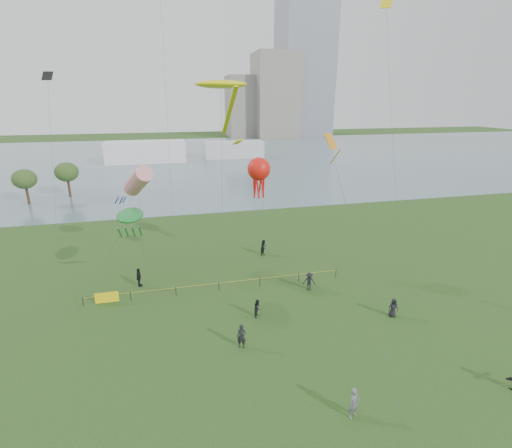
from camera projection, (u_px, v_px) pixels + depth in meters
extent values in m
plane|color=#1C3B12|center=(295.00, 402.00, 22.18)|extent=(400.00, 400.00, 0.00)
cube|color=slate|center=(188.00, 158.00, 114.33)|extent=(400.00, 120.00, 0.08)
cube|color=slate|center=(306.00, 2.00, 171.61)|extent=(24.00, 24.00, 120.00)
cube|color=gray|center=(275.00, 96.00, 175.60)|extent=(20.00, 20.00, 38.00)
cube|color=gray|center=(244.00, 107.00, 179.62)|extent=(16.00, 18.00, 28.00)
cube|color=white|center=(146.00, 152.00, 106.11)|extent=(22.00, 8.00, 6.00)
cube|color=silver|center=(234.00, 150.00, 114.79)|extent=(18.00, 7.00, 5.00)
cylinder|color=#372319|center=(69.00, 189.00, 68.44)|extent=(0.44, 0.44, 2.89)
ellipsoid|color=#395621|center=(67.00, 172.00, 67.40)|extent=(4.11, 4.11, 3.46)
cylinder|color=#372319|center=(28.00, 197.00, 63.62)|extent=(0.44, 0.44, 2.74)
ellipsoid|color=#395621|center=(24.00, 179.00, 62.64)|extent=(3.89, 3.89, 3.28)
cylinder|color=black|center=(83.00, 301.00, 32.42)|extent=(0.07, 0.07, 0.85)
cylinder|color=black|center=(131.00, 296.00, 33.31)|extent=(0.07, 0.07, 0.85)
cylinder|color=black|center=(176.00, 291.00, 34.20)|extent=(0.07, 0.07, 0.85)
cylinder|color=black|center=(219.00, 286.00, 35.08)|extent=(0.07, 0.07, 0.85)
cylinder|color=black|center=(260.00, 282.00, 35.97)|extent=(0.07, 0.07, 0.85)
cylinder|color=black|center=(299.00, 277.00, 36.86)|extent=(0.07, 0.07, 0.85)
cylinder|color=black|center=(336.00, 273.00, 37.74)|extent=(0.07, 0.07, 0.85)
cylinder|color=yellow|center=(219.00, 283.00, 34.98)|extent=(24.00, 0.03, 0.03)
cube|color=yellow|center=(107.00, 297.00, 32.83)|extent=(2.00, 0.04, 1.00)
imported|color=slate|center=(354.00, 403.00, 20.88)|extent=(0.82, 0.68, 1.92)
imported|color=black|center=(258.00, 308.00, 30.73)|extent=(0.90, 0.95, 1.56)
imported|color=black|center=(309.00, 281.00, 35.00)|extent=(1.30, 1.00, 1.78)
imported|color=black|center=(139.00, 277.00, 35.68)|extent=(0.69, 1.17, 1.87)
imported|color=black|center=(393.00, 308.00, 30.70)|extent=(0.90, 0.69, 1.63)
imported|color=black|center=(242.00, 336.00, 26.79)|extent=(0.79, 0.65, 1.87)
imported|color=black|center=(264.00, 247.00, 42.92)|extent=(1.14, 1.13, 1.85)
cylinder|color=#3F3F42|center=(222.00, 191.00, 33.76)|extent=(1.66, 8.34, 18.58)
ellipsoid|color=yellow|center=(221.00, 84.00, 34.81)|extent=(4.96, 3.10, 0.77)
cube|color=yellow|center=(229.00, 112.00, 31.70)|extent=(0.36, 6.98, 4.09)
cube|color=yellow|center=(238.00, 142.00, 28.87)|extent=(0.95, 0.95, 0.42)
cylinder|color=#3F3F42|center=(142.00, 236.00, 35.95)|extent=(0.30, 7.69, 9.29)
cylinder|color=red|center=(138.00, 181.00, 37.98)|extent=(3.62, 5.08, 3.78)
cylinder|color=#1827A8|center=(124.00, 200.00, 37.07)|extent=(0.60, 1.13, 0.88)
cylinder|color=#1827A8|center=(122.00, 199.00, 37.36)|extent=(0.60, 1.13, 0.88)
cylinder|color=#1827A8|center=(117.00, 200.00, 37.13)|extent=(0.60, 1.13, 0.88)
cylinder|color=#1827A8|center=(116.00, 201.00, 36.69)|extent=(0.60, 1.13, 0.88)
cylinder|color=#1827A8|center=(121.00, 201.00, 36.66)|extent=(0.60, 1.13, 0.88)
cylinder|color=#3F3F42|center=(104.00, 262.00, 32.21)|extent=(5.08, 1.83, 7.62)
ellipsoid|color=#167E2B|center=(130.00, 215.00, 32.39)|extent=(2.28, 4.11, 0.80)
cylinder|color=#167E2B|center=(120.00, 233.00, 31.06)|extent=(0.16, 1.79, 1.54)
cylinder|color=#167E2B|center=(127.00, 232.00, 31.18)|extent=(0.16, 1.79, 1.54)
cylinder|color=#167E2B|center=(134.00, 232.00, 31.30)|extent=(0.16, 1.79, 1.54)
cylinder|color=#167E2B|center=(140.00, 231.00, 31.42)|extent=(0.16, 1.79, 1.54)
cylinder|color=#3F3F42|center=(266.00, 230.00, 35.61)|extent=(0.25, 6.50, 10.64)
sphere|color=red|center=(259.00, 169.00, 36.92)|extent=(2.31, 2.31, 2.31)
cylinder|color=red|center=(264.00, 184.00, 37.55)|extent=(0.18, 0.54, 2.60)
cylinder|color=red|center=(260.00, 184.00, 37.89)|extent=(0.49, 0.36, 2.61)
cylinder|color=red|center=(255.00, 184.00, 37.78)|extent=(0.49, 0.36, 2.61)
cylinder|color=red|center=(254.00, 185.00, 37.32)|extent=(0.18, 0.54, 2.60)
cylinder|color=red|center=(257.00, 186.00, 36.98)|extent=(0.49, 0.36, 2.61)
cylinder|color=red|center=(262.00, 186.00, 37.09)|extent=(0.49, 0.36, 2.61)
cylinder|color=#3F3F42|center=(362.00, 265.00, 23.69)|extent=(0.13, 11.68, 14.36)
cube|color=orange|center=(331.00, 141.00, 26.77)|extent=(1.37, 1.37, 1.12)
cylinder|color=orange|center=(335.00, 157.00, 26.26)|extent=(0.08, 1.58, 1.35)
cube|color=black|center=(47.00, 76.00, 32.70)|extent=(1.04, 1.00, 0.76)
cube|color=yellow|center=(386.00, 4.00, 32.35)|extent=(0.93, 0.60, 0.76)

